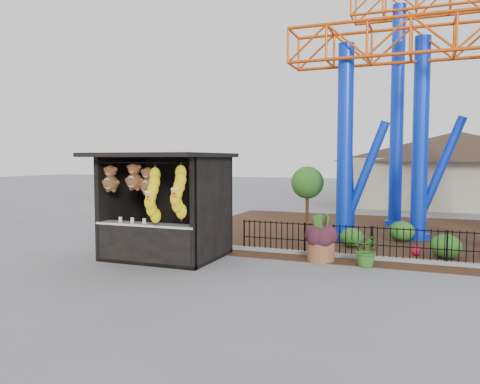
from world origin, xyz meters
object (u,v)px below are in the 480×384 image
(terracotta_planter, at_px, (321,250))
(potted_plant, at_px, (367,250))
(prize_booth, at_px, (162,207))
(roller_coaster, at_px, (455,64))

(terracotta_planter, xyz_separation_m, potted_plant, (1.33, -0.23, 0.15))
(prize_booth, xyz_separation_m, terracotta_planter, (4.41, 1.43, -1.22))
(prize_booth, distance_m, roller_coaster, 11.97)
(potted_plant, bearing_deg, terracotta_planter, -171.87)
(roller_coaster, distance_m, potted_plant, 8.89)
(terracotta_planter, relative_size, potted_plant, 0.85)
(prize_booth, relative_size, roller_coaster, 0.32)
(roller_coaster, distance_m, terracotta_planter, 9.27)
(prize_booth, xyz_separation_m, potted_plant, (5.74, 1.20, -1.07))
(terracotta_planter, bearing_deg, prize_booth, -162.06)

